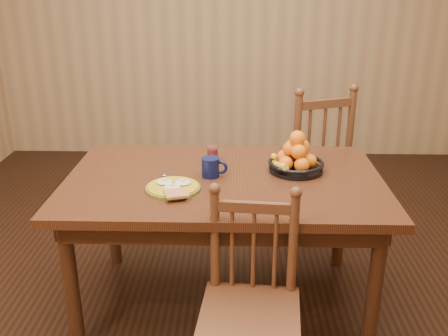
{
  "coord_description": "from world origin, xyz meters",
  "views": [
    {
      "loc": [
        0.06,
        -2.34,
        1.71
      ],
      "look_at": [
        0.0,
        0.0,
        0.8
      ],
      "focal_mm": 40.0,
      "sensor_mm": 36.0,
      "label": 1
    }
  ],
  "objects_px": {
    "chair_near": "(251,305)",
    "chair_far": "(310,162)",
    "coffee_mug": "(211,167)",
    "fruit_bowl": "(296,159)",
    "dining_table": "(224,192)",
    "breakfast_plate": "(173,187)"
  },
  "relations": [
    {
      "from": "chair_near",
      "to": "chair_far",
      "type": "bearing_deg",
      "value": 78.78
    },
    {
      "from": "coffee_mug",
      "to": "fruit_bowl",
      "type": "height_order",
      "value": "fruit_bowl"
    },
    {
      "from": "chair_far",
      "to": "chair_near",
      "type": "height_order",
      "value": "chair_far"
    },
    {
      "from": "coffee_mug",
      "to": "fruit_bowl",
      "type": "relative_size",
      "value": 0.46
    },
    {
      "from": "dining_table",
      "to": "chair_near",
      "type": "xyz_separation_m",
      "value": [
        0.13,
        -0.62,
        -0.23
      ]
    },
    {
      "from": "breakfast_plate",
      "to": "fruit_bowl",
      "type": "xyz_separation_m",
      "value": [
        0.61,
        0.26,
        0.05
      ]
    },
    {
      "from": "chair_near",
      "to": "coffee_mug",
      "type": "relative_size",
      "value": 6.66
    },
    {
      "from": "coffee_mug",
      "to": "chair_near",
      "type": "bearing_deg",
      "value": -73.17
    },
    {
      "from": "dining_table",
      "to": "coffee_mug",
      "type": "height_order",
      "value": "coffee_mug"
    },
    {
      "from": "breakfast_plate",
      "to": "fruit_bowl",
      "type": "height_order",
      "value": "fruit_bowl"
    },
    {
      "from": "coffee_mug",
      "to": "fruit_bowl",
      "type": "xyz_separation_m",
      "value": [
        0.43,
        0.09,
        0.02
      ]
    },
    {
      "from": "breakfast_plate",
      "to": "coffee_mug",
      "type": "height_order",
      "value": "coffee_mug"
    },
    {
      "from": "dining_table",
      "to": "breakfast_plate",
      "type": "height_order",
      "value": "breakfast_plate"
    },
    {
      "from": "coffee_mug",
      "to": "fruit_bowl",
      "type": "distance_m",
      "value": 0.44
    },
    {
      "from": "chair_near",
      "to": "coffee_mug",
      "type": "distance_m",
      "value": 0.76
    },
    {
      "from": "breakfast_plate",
      "to": "dining_table",
      "type": "bearing_deg",
      "value": 34.49
    },
    {
      "from": "dining_table",
      "to": "chair_far",
      "type": "relative_size",
      "value": 1.54
    },
    {
      "from": "chair_near",
      "to": "fruit_bowl",
      "type": "height_order",
      "value": "fruit_bowl"
    },
    {
      "from": "chair_near",
      "to": "fruit_bowl",
      "type": "xyz_separation_m",
      "value": [
        0.24,
        0.72,
        0.38
      ]
    },
    {
      "from": "dining_table",
      "to": "breakfast_plate",
      "type": "relative_size",
      "value": 5.34
    },
    {
      "from": "chair_near",
      "to": "breakfast_plate",
      "type": "relative_size",
      "value": 2.97
    },
    {
      "from": "dining_table",
      "to": "chair_far",
      "type": "height_order",
      "value": "chair_far"
    }
  ]
}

